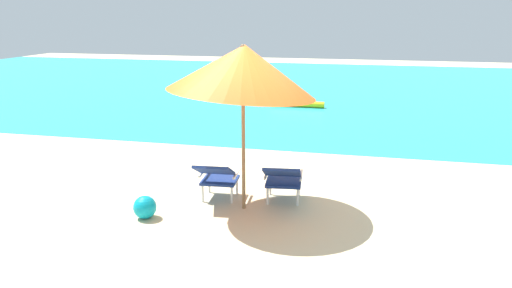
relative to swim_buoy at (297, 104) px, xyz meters
The scene contains 7 objects.
ground_plane 4.02m from the swim_buoy, 82.17° to the right, with size 40.00×40.00×0.00m, color beige.
ocean_band 4.09m from the swim_buoy, 82.31° to the left, with size 40.00×18.00×0.01m, color #28B2B7.
swim_buoy is the anchor object (origin of this frame).
lounge_chair_left 7.99m from the swim_buoy, 89.13° to the right, with size 0.61×0.92×0.68m.
lounge_chair_right 7.93m from the swim_buoy, 82.19° to the right, with size 0.64×0.93×0.68m.
beach_umbrella_center 8.38m from the swim_buoy, 86.03° to the right, with size 2.76×2.74×2.41m.
beach_ball 8.85m from the swim_buoy, 94.21° to the right, with size 0.32×0.32×0.32m, color #0A93AD.
Camera 1 is at (1.84, -6.87, 2.75)m, focal length 36.18 mm.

